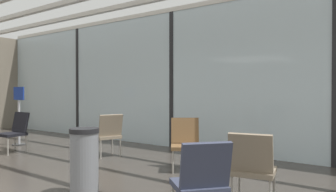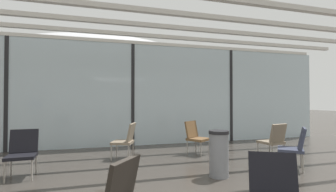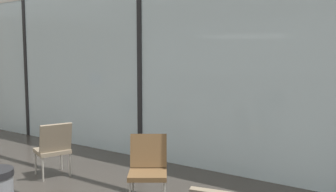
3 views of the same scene
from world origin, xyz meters
name	(u,v)px [view 3 (image 3 of 3)]	position (x,y,z in m)	size (l,w,h in m)	color
glass_curtain_wall	(141,72)	(0.00, 5.20, 1.61)	(14.00, 0.08, 3.23)	silver
window_mullion_0	(27,69)	(-3.50, 5.20, 1.61)	(0.10, 0.12, 3.23)	black
window_mullion_1	(141,72)	(0.00, 5.20, 1.61)	(0.10, 0.12, 3.23)	black
parked_airplane	(192,45)	(-1.30, 9.22, 2.26)	(12.78, 4.52, 4.52)	silver
lounge_chair_0	(148,165)	(1.45, 3.52, 0.49)	(0.69, 0.71, 0.87)	brown
lounge_chair_6	(54,146)	(-0.39, 3.48, 0.49)	(0.66, 0.64, 0.87)	#7F705B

